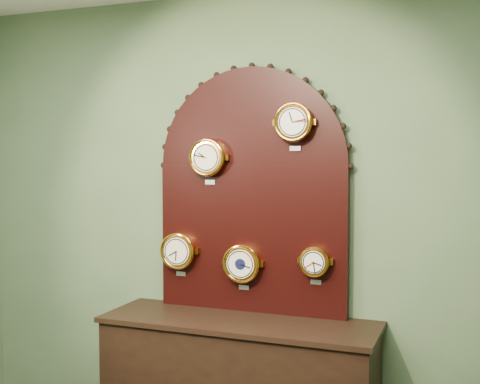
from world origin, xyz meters
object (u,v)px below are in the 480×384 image
at_px(barometer, 242,263).
at_px(tide_clock, 315,261).
at_px(roman_clock, 208,158).
at_px(display_board, 252,183).
at_px(arabic_clock, 294,122).
at_px(hygrometer, 179,251).

distance_m(barometer, tide_clock, 0.46).
bearing_deg(roman_clock, display_board, 14.22).
xyz_separation_m(barometer, tide_clock, (0.45, 0.00, 0.04)).
xyz_separation_m(roman_clock, arabic_clock, (0.55, 0.00, 0.21)).
relative_size(display_board, barometer, 5.29).
xyz_separation_m(display_board, roman_clock, (-0.26, -0.07, 0.15)).
distance_m(hygrometer, tide_clock, 0.89).
relative_size(hygrometer, barometer, 0.99).
bearing_deg(barometer, arabic_clock, 0.05).
height_order(hygrometer, tide_clock, hygrometer).
height_order(display_board, arabic_clock, display_board).
bearing_deg(barometer, display_board, 60.73).
height_order(roman_clock, tide_clock, roman_clock).
bearing_deg(display_board, arabic_clock, -13.17).
distance_m(display_board, roman_clock, 0.31).
relative_size(display_board, hygrometer, 5.35).
distance_m(arabic_clock, barometer, 0.91).
height_order(arabic_clock, barometer, arabic_clock).
height_order(arabic_clock, tide_clock, arabic_clock).
relative_size(arabic_clock, barometer, 0.98).
bearing_deg(roman_clock, tide_clock, 0.12).
height_order(arabic_clock, hygrometer, arabic_clock).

